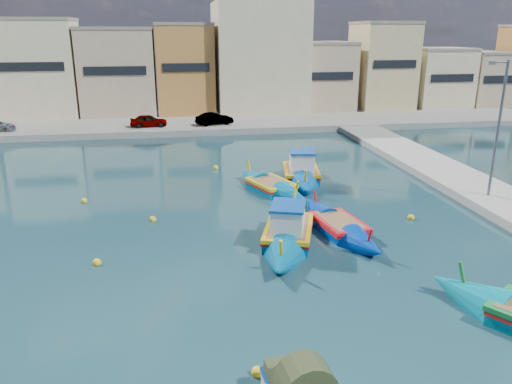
{
  "coord_description": "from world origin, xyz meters",
  "views": [
    {
      "loc": [
        -0.11,
        -18.54,
        9.44
      ],
      "look_at": [
        4.0,
        6.0,
        1.4
      ],
      "focal_mm": 35.0,
      "sensor_mm": 36.0,
      "label": 1
    }
  ],
  "objects_px": {
    "quay_street_lamp": "(497,129)",
    "luzzu_green": "(271,188)",
    "church_block": "(259,41)",
    "luzzu_blue_cabin": "(301,174)",
    "luzzu_turquoise_cabin": "(288,233)",
    "luzzu_blue_south": "(339,227)"
  },
  "relations": [
    {
      "from": "church_block",
      "to": "luzzu_turquoise_cabin",
      "type": "xyz_separation_m",
      "value": [
        -5.0,
        -37.32,
        -8.04
      ]
    },
    {
      "from": "luzzu_turquoise_cabin",
      "to": "luzzu_blue_south",
      "type": "relative_size",
      "value": 1.19
    },
    {
      "from": "luzzu_blue_cabin",
      "to": "luzzu_blue_south",
      "type": "xyz_separation_m",
      "value": [
        -0.42,
        -9.19,
        -0.15
      ]
    },
    {
      "from": "luzzu_turquoise_cabin",
      "to": "luzzu_green",
      "type": "height_order",
      "value": "luzzu_turquoise_cabin"
    },
    {
      "from": "luzzu_turquoise_cabin",
      "to": "luzzu_blue_south",
      "type": "xyz_separation_m",
      "value": [
        2.7,
        0.61,
        -0.13
      ]
    },
    {
      "from": "church_block",
      "to": "luzzu_blue_cabin",
      "type": "distance_m",
      "value": 28.73
    },
    {
      "from": "quay_street_lamp",
      "to": "luzzu_blue_south",
      "type": "xyz_separation_m",
      "value": [
        -9.75,
        -2.71,
        -4.1
      ]
    },
    {
      "from": "quay_street_lamp",
      "to": "church_block",
      "type": "bearing_deg",
      "value": 102.35
    },
    {
      "from": "quay_street_lamp",
      "to": "luzzu_green",
      "type": "relative_size",
      "value": 1.04
    },
    {
      "from": "luzzu_turquoise_cabin",
      "to": "luzzu_blue_south",
      "type": "bearing_deg",
      "value": 12.78
    },
    {
      "from": "luzzu_blue_cabin",
      "to": "luzzu_green",
      "type": "relative_size",
      "value": 1.19
    },
    {
      "from": "luzzu_blue_south",
      "to": "quay_street_lamp",
      "type": "bearing_deg",
      "value": 15.54
    },
    {
      "from": "quay_street_lamp",
      "to": "luzzu_turquoise_cabin",
      "type": "xyz_separation_m",
      "value": [
        -12.45,
        -3.32,
        -3.97
      ]
    },
    {
      "from": "church_block",
      "to": "luzzu_blue_cabin",
      "type": "relative_size",
      "value": 2.08
    },
    {
      "from": "quay_street_lamp",
      "to": "luzzu_turquoise_cabin",
      "type": "distance_m",
      "value": 13.48
    },
    {
      "from": "church_block",
      "to": "luzzu_green",
      "type": "distance_m",
      "value": 31.19
    },
    {
      "from": "luzzu_turquoise_cabin",
      "to": "quay_street_lamp",
      "type": "bearing_deg",
      "value": 14.95
    },
    {
      "from": "church_block",
      "to": "luzzu_green",
      "type": "bearing_deg",
      "value": -98.33
    },
    {
      "from": "church_block",
      "to": "luzzu_blue_south",
      "type": "xyz_separation_m",
      "value": [
        -2.3,
        -36.71,
        -8.17
      ]
    },
    {
      "from": "quay_street_lamp",
      "to": "luzzu_blue_cabin",
      "type": "relative_size",
      "value": 0.87
    },
    {
      "from": "luzzu_blue_cabin",
      "to": "luzzu_blue_south",
      "type": "distance_m",
      "value": 9.2
    },
    {
      "from": "church_block",
      "to": "luzzu_blue_south",
      "type": "relative_size",
      "value": 2.38
    }
  ]
}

